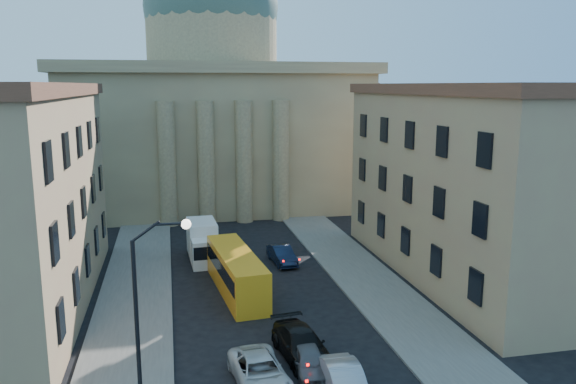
% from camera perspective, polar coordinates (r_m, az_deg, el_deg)
% --- Properties ---
extents(sidewalk_left, '(5.00, 60.00, 0.15)m').
position_cam_1_polar(sidewalk_left, '(37.20, -15.60, -12.54)').
color(sidewalk_left, '#5A5752').
rests_on(sidewalk_left, ground).
extents(sidewalk_right, '(5.00, 60.00, 0.15)m').
position_cam_1_polar(sidewalk_right, '(39.77, 10.10, -10.74)').
color(sidewalk_right, '#5A5752').
rests_on(sidewalk_right, ground).
extents(church, '(68.02, 28.76, 36.60)m').
position_cam_1_polar(church, '(71.92, -7.51, 8.57)').
color(church, '#806A4E').
rests_on(church, ground).
extents(building_right, '(11.60, 26.60, 14.70)m').
position_cam_1_polar(building_right, '(45.03, 18.56, 1.11)').
color(building_right, '#A0895E').
rests_on(building_right, ground).
extents(street_lamp, '(2.62, 0.44, 8.83)m').
position_cam_1_polar(street_lamp, '(25.91, -14.04, -10.52)').
color(street_lamp, black).
rests_on(street_lamp, ground).
extents(car_right_near, '(1.74, 4.69, 1.53)m').
position_cam_1_polar(car_right_near, '(28.08, 5.82, -18.68)').
color(car_right_near, '#989A9F').
rests_on(car_right_near, ground).
extents(car_left_mid, '(2.88, 5.42, 1.45)m').
position_cam_1_polar(car_left_mid, '(28.89, -2.88, -17.82)').
color(car_left_mid, beige).
rests_on(car_left_mid, ground).
extents(car_right_mid, '(2.88, 5.69, 1.58)m').
position_cam_1_polar(car_right_mid, '(31.37, 1.40, -15.24)').
color(car_right_mid, black).
rests_on(car_right_mid, ground).
extents(car_right_far, '(1.79, 4.08, 1.37)m').
position_cam_1_polar(car_right_far, '(29.95, 2.19, -16.81)').
color(car_right_far, '#4E4F54').
rests_on(car_right_far, ground).
extents(car_right_distant, '(1.96, 4.55, 1.46)m').
position_cam_1_polar(car_right_distant, '(46.78, -0.62, -6.40)').
color(car_right_distant, black).
rests_on(car_right_distant, ground).
extents(city_bus, '(3.38, 10.55, 2.92)m').
position_cam_1_polar(city_bus, '(40.48, -5.30, -7.97)').
color(city_bus, orange).
rests_on(city_bus, ground).
extents(box_truck, '(2.52, 5.89, 3.19)m').
position_cam_1_polar(box_truck, '(47.98, -8.62, -5.11)').
color(box_truck, silver).
rests_on(box_truck, ground).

